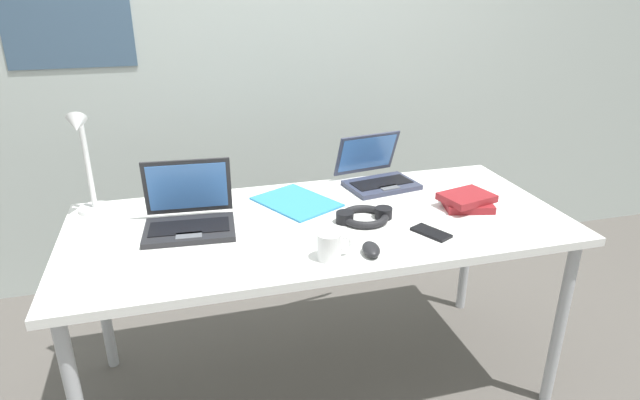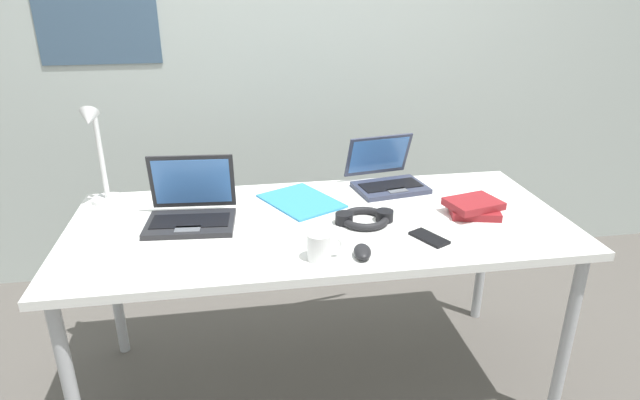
# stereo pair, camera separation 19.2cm
# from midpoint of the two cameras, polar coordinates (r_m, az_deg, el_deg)

# --- Properties ---
(ground_plane) EXTENTS (12.00, 12.00, 0.00)m
(ground_plane) POSITION_cam_midpoint_polar(r_m,az_deg,el_deg) (2.36, 2.46, -18.76)
(ground_plane) COLOR #56514C
(wall_back) EXTENTS (6.00, 0.13, 2.60)m
(wall_back) POSITION_cam_midpoint_polar(r_m,az_deg,el_deg) (2.87, -1.70, 17.43)
(wall_back) COLOR #B2BCB7
(wall_back) RESTS_ON ground_plane
(desk) EXTENTS (1.80, 0.80, 0.74)m
(desk) POSITION_cam_midpoint_polar(r_m,az_deg,el_deg) (1.98, 2.79, -3.72)
(desk) COLOR white
(desk) RESTS_ON ground_plane
(desk_lamp) EXTENTS (0.12, 0.18, 0.40)m
(desk_lamp) POSITION_cam_midpoint_polar(r_m,az_deg,el_deg) (2.14, -20.20, 4.34)
(desk_lamp) COLOR white
(desk_lamp) RESTS_ON desk
(laptop_by_keyboard) EXTENTS (0.33, 0.27, 0.23)m
(laptop_by_keyboard) POSITION_cam_midpoint_polar(r_m,az_deg,el_deg) (1.95, -10.87, -1.12)
(laptop_by_keyboard) COLOR #232326
(laptop_by_keyboard) RESTS_ON desk
(laptop_back_right) EXTENTS (0.33, 0.31, 0.21)m
(laptop_back_right) POSITION_cam_midpoint_polar(r_m,az_deg,el_deg) (2.28, 9.52, 2.37)
(laptop_back_right) COLOR #33384C
(laptop_back_right) RESTS_ON desk
(computer_mouse) EXTENTS (0.07, 0.10, 0.03)m
(computer_mouse) POSITION_cam_midpoint_polar(r_m,az_deg,el_deg) (1.71, 7.76, -5.56)
(computer_mouse) COLOR black
(computer_mouse) RESTS_ON desk
(cell_phone) EXTENTS (0.12, 0.15, 0.01)m
(cell_phone) POSITION_cam_midpoint_polar(r_m,az_deg,el_deg) (1.87, 14.47, -3.99)
(cell_phone) COLOR black
(cell_phone) RESTS_ON desk
(headphones) EXTENTS (0.21, 0.18, 0.04)m
(headphones) POSITION_cam_midpoint_polar(r_m,az_deg,el_deg) (1.95, 7.58, -2.00)
(headphones) COLOR black
(headphones) RESTS_ON desk
(book_stack) EXTENTS (0.22, 0.19, 0.06)m
(book_stack) POSITION_cam_midpoint_polar(r_m,az_deg,el_deg) (2.10, 18.62, -0.80)
(book_stack) COLOR maroon
(book_stack) RESTS_ON desk
(paper_folder_far_corner) EXTENTS (0.35, 0.38, 0.01)m
(paper_folder_far_corner) POSITION_cam_midpoint_polar(r_m,az_deg,el_deg) (2.11, 0.57, -0.16)
(paper_folder_far_corner) COLOR #338CC6
(paper_folder_far_corner) RESTS_ON desk
(coffee_mug) EXTENTS (0.11, 0.08, 0.09)m
(coffee_mug) POSITION_cam_midpoint_polar(r_m,az_deg,el_deg) (1.67, 3.27, -5.03)
(coffee_mug) COLOR white
(coffee_mug) RESTS_ON desk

